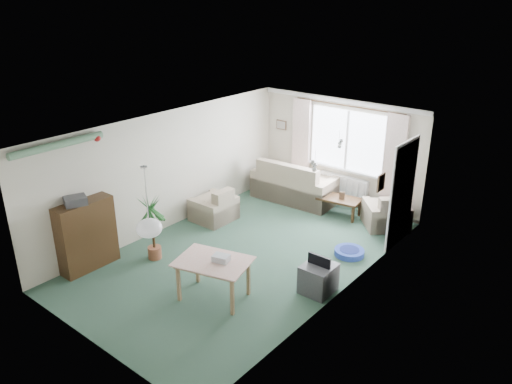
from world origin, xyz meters
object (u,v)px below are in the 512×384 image
Objects in this scene: tv_cube at (318,278)px; armchair_left at (214,204)px; bookshelf at (87,235)px; pet_bed at (349,252)px; coffee_table at (339,207)px; houseplant at (153,228)px; sofa at (296,180)px; dining_table at (214,280)px; armchair_corner at (386,210)px.

armchair_left is at bearing 163.15° from tv_cube.
tv_cube is (3.54, 1.88, -0.38)m from bookshelf.
coffee_table is at bearing 126.97° from pet_bed.
bookshelf reaches higher than houseplant.
pet_bed is (2.30, -1.57, -0.42)m from sofa.
houseplant is 1.19× the size of dining_table.
pet_bed is at bearing 40.94° from houseplant.
coffee_table is at bearing 63.54° from bookshelf.
pet_bed is (-0.19, 1.38, -0.18)m from tv_cube.
pet_bed is at bearing 68.88° from dining_table.
houseplant is (-0.40, -3.91, 0.13)m from sofa.
bookshelf is 2.47m from dining_table.
bookshelf is 2.27× the size of pet_bed.
armchair_corner is at bearing 55.50° from houseplant.
armchair_left is 3.06m from pet_bed.
coffee_table is 3.05m from tv_cube.
tv_cube is at bearing 45.01° from dining_table.
dining_table is at bearing 104.25° from sofa.
bookshelf is 1.01× the size of houseplant.
bookshelf is (-2.29, -4.66, 0.42)m from coffee_table.
pet_bed is at bearing -53.03° from coffee_table.
tv_cube is (1.19, 1.19, -0.08)m from dining_table.
bookshelf is 2.36× the size of tv_cube.
bookshelf reaches higher than armchair_left.
houseplant is 3.07m from tv_cube.
coffee_table is 5.21m from bookshelf.
armchair_left reaches higher than dining_table.
armchair_corner is at bearing 123.82° from armchair_left.
bookshelf reaches higher than armchair_corner.
armchair_left is 1.92m from houseplant.
dining_table is (-0.96, -4.11, -0.05)m from armchair_corner.
dining_table is 2.76m from pet_bed.
sofa is 1.56× the size of houseplant.
dining_table is at bearing -111.12° from pet_bed.
dining_table is (1.71, -0.23, -0.29)m from houseplant.
armchair_left is at bearing -8.54° from armchair_corner.
armchair_left is at bearing 133.73° from dining_table.
armchair_corner is at bearing 7.69° from coffee_table.
armchair_corner is at bearing 93.57° from tv_cube.
pet_bed is at bearing 97.20° from tv_cube.
sofa is at bearing 160.70° from armchair_left.
sofa is at bearing 129.42° from tv_cube.
sofa is 2.35× the size of armchair_left.
dining_table is at bearing -135.83° from tv_cube.
armchair_corner is 2.93m from tv_cube.
houseplant reaches higher than sofa.
coffee_table reaches higher than pet_bed.
coffee_table is at bearing 66.31° from houseplant.
armchair_corner is 1.02× the size of armchair_left.
pet_bed is at bearing 98.61° from armchair_left.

